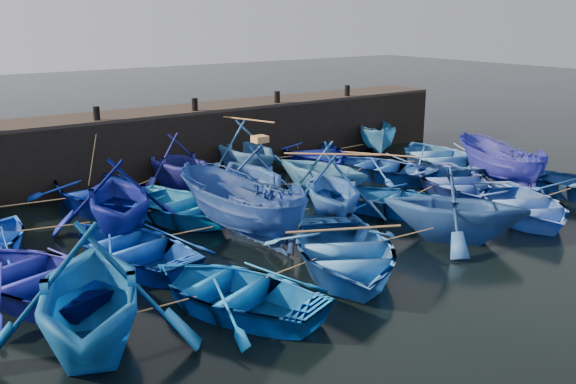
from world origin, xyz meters
TOP-DOWN VIEW (x-y plane):
  - ground at (0.00, 0.00)m, footprint 120.00×120.00m
  - quay_wall at (0.00, 10.50)m, footprint 26.00×2.50m
  - quay_top at (0.00, 10.50)m, footprint 26.00×2.50m
  - bollard_1 at (-4.00, 9.60)m, footprint 0.24×0.24m
  - bollard_2 at (0.00, 9.60)m, footprint 0.24×0.24m
  - bollard_3 at (4.00, 9.60)m, footprint 0.24×0.24m
  - bollard_4 at (8.00, 9.60)m, footprint 0.24×0.24m
  - boat_1 at (-4.91, 7.20)m, footprint 4.10×5.61m
  - boat_2 at (-1.61, 8.01)m, footprint 3.95×4.42m
  - boat_3 at (1.47, 8.28)m, footprint 3.86×4.44m
  - boat_4 at (4.89, 8.05)m, footprint 5.04×6.03m
  - boat_5 at (8.73, 8.19)m, footprint 3.60×4.19m
  - boat_7 at (-5.35, 4.33)m, footprint 5.04×5.47m
  - boat_8 at (-3.31, 4.52)m, footprint 4.29×5.33m
  - boat_9 at (-0.41, 4.70)m, footprint 3.99×4.47m
  - boat_10 at (2.25, 4.21)m, footprint 4.24×4.61m
  - boat_11 at (5.63, 4.74)m, footprint 4.25×5.20m
  - boat_12 at (8.50, 4.20)m, footprint 5.79×6.65m
  - boat_13 at (-8.69, 1.42)m, footprint 4.70×5.67m
  - boat_14 at (-5.99, 1.97)m, footprint 4.20×5.20m
  - boat_15 at (-2.65, 1.91)m, footprint 2.70×5.25m
  - boat_16 at (0.62, 1.70)m, footprint 5.02×5.24m
  - boat_17 at (2.93, 0.97)m, footprint 4.89×5.38m
  - boat_18 at (6.04, 1.39)m, footprint 5.70×6.21m
  - boat_19 at (8.59, 1.35)m, footprint 2.58×4.70m
  - boat_20 at (-8.37, -1.92)m, footprint 5.75×6.13m
  - boat_21 at (-5.19, -1.96)m, footprint 4.67×5.41m
  - boat_22 at (-1.77, -1.71)m, footprint 5.96×6.55m
  - boat_23 at (2.36, -1.82)m, footprint 5.29×5.39m
  - boat_24 at (5.66, -1.77)m, footprint 5.39×5.94m
  - wooden_crate at (-0.11, 4.70)m, footprint 0.48×0.45m
  - mooring_ropes at (-0.18, 5.03)m, footprint 18.20×11.50m
  - loose_oars at (1.49, 3.25)m, footprint 9.65×12.07m

SIDE VIEW (x-z plane):
  - ground at x=0.00m, z-range 0.00..0.00m
  - boat_17 at x=2.93m, z-range 0.00..0.91m
  - boat_21 at x=-5.19m, z-range 0.00..0.94m
  - boat_11 at x=5.63m, z-range 0.00..0.94m
  - boat_14 at x=-5.99m, z-range 0.00..0.95m
  - boat_8 at x=-3.31m, z-range 0.00..0.98m
  - boat_24 at x=5.66m, z-range 0.00..1.01m
  - boat_13 at x=-8.69m, z-range 0.00..1.02m
  - boat_18 at x=6.04m, z-range 0.00..1.05m
  - boat_4 at x=4.89m, z-range 0.00..1.07m
  - boat_22 at x=-1.77m, z-range 0.00..1.11m
  - boat_1 at x=-4.91m, z-range 0.00..1.14m
  - boat_12 at x=8.50m, z-range 0.00..1.15m
  - boat_5 at x=8.73m, z-range 0.00..1.57m
  - boat_19 at x=8.59m, z-range 0.00..1.72m
  - mooring_ropes at x=-0.18m, z-range -0.18..1.92m
  - boat_15 at x=-2.65m, z-range 0.00..1.94m
  - boat_10 at x=2.25m, z-range 0.00..2.03m
  - boat_2 at x=-1.61m, z-range 0.00..2.09m
  - boat_16 at x=0.62m, z-range 0.00..2.14m
  - boat_9 at x=-0.41m, z-range 0.00..2.14m
  - boat_23 at x=2.36m, z-range 0.00..2.15m
  - boat_3 at x=1.47m, z-range 0.00..2.29m
  - boat_7 at x=-5.35m, z-range 0.00..2.40m
  - quay_wall at x=0.00m, z-range 0.00..2.50m
  - boat_20 at x=-8.37m, z-range 0.00..2.58m
  - loose_oars at x=1.49m, z-range 0.95..2.35m
  - wooden_crate at x=-0.11m, z-range 2.14..2.36m
  - quay_top at x=0.00m, z-range 2.50..2.62m
  - bollard_1 at x=-4.00m, z-range 2.62..3.12m
  - bollard_2 at x=0.00m, z-range 2.62..3.12m
  - bollard_3 at x=4.00m, z-range 2.62..3.12m
  - bollard_4 at x=8.00m, z-range 2.62..3.12m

